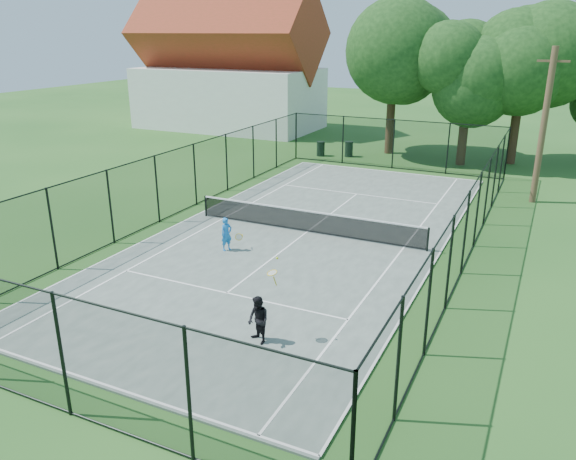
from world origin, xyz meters
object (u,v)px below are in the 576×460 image
at_px(utility_pole, 544,126).
at_px(player_blue, 227,234).
at_px(trash_bin_right, 349,149).
at_px(trash_bin_left, 321,149).
at_px(tennis_net, 307,220).
at_px(player_black, 258,320).

distance_m(utility_pole, player_blue, 16.15).
distance_m(trash_bin_right, player_blue, 18.33).
bearing_deg(trash_bin_left, tennis_net, -69.73).
relative_size(player_blue, player_black, 0.54).
height_order(utility_pole, player_blue, utility_pole).
bearing_deg(player_black, trash_bin_right, 104.01).
bearing_deg(trash_bin_left, player_blue, -79.10).
distance_m(trash_bin_left, player_black, 24.34).
xyz_separation_m(trash_bin_right, player_blue, (1.61, -18.26, 0.18)).
xyz_separation_m(tennis_net, trash_bin_left, (-5.35, 14.49, -0.08)).
height_order(trash_bin_left, player_blue, player_blue).
bearing_deg(trash_bin_right, utility_pole, -27.31).
xyz_separation_m(trash_bin_right, utility_pole, (11.79, -6.09, 3.22)).
bearing_deg(player_blue, trash_bin_right, 95.03).
relative_size(tennis_net, trash_bin_right, 9.78).
relative_size(tennis_net, utility_pole, 1.37).
distance_m(tennis_net, player_blue, 3.73).
relative_size(trash_bin_left, player_black, 0.41).
distance_m(trash_bin_left, utility_pole, 15.00).
bearing_deg(utility_pole, trash_bin_left, 157.98).
xyz_separation_m(trash_bin_left, utility_pole, (13.58, -5.49, 3.24)).
distance_m(tennis_net, utility_pole, 12.60).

